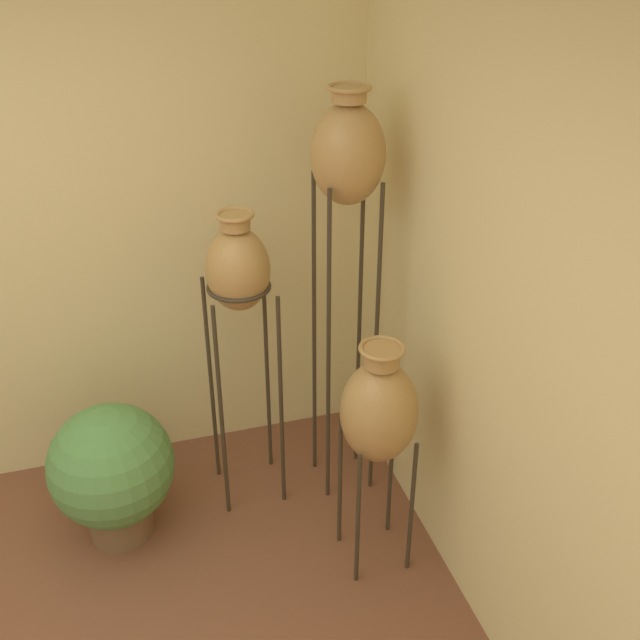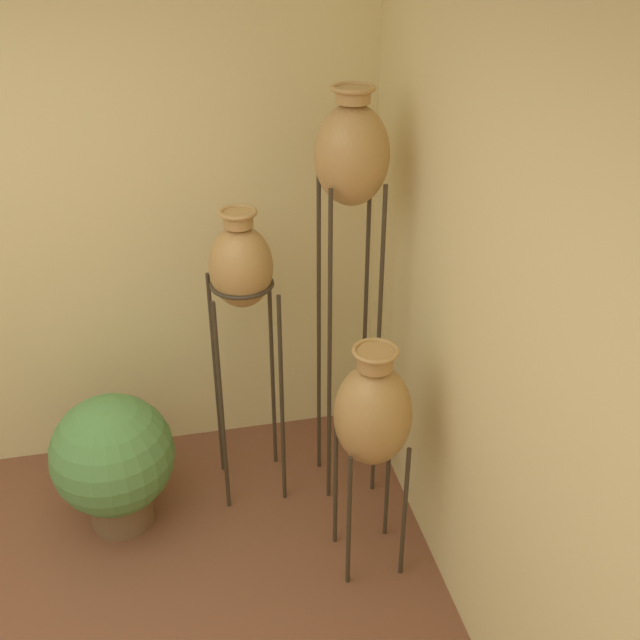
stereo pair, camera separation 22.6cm
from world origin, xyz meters
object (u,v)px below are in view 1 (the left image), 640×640
Objects in this scene: vase_stand_tall at (348,164)px; vase_stand_medium at (238,275)px; vase_stand_short at (379,412)px; potted_plant at (112,470)px.

vase_stand_tall is 1.34× the size of vase_stand_medium.
vase_stand_tall reaches higher than vase_stand_medium.
vase_stand_medium is (-0.48, 0.06, -0.48)m from vase_stand_tall.
vase_stand_short reaches higher than potted_plant.
potted_plant is at bearing -168.87° from vase_stand_medium.
potted_plant is (-0.67, -0.13, -0.85)m from vase_stand_medium.
potted_plant is at bearing -176.47° from vase_stand_tall.
vase_stand_tall is 1.76m from potted_plant.
vase_stand_medium is at bearing 126.13° from vase_stand_short.
vase_stand_medium is at bearing 11.13° from potted_plant.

